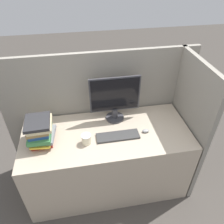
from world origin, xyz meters
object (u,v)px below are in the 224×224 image
object	(u,v)px
monitor	(115,99)
book_stack	(40,131)
keyboard	(118,136)
mouse	(146,131)
coffee_cup	(86,139)

from	to	relation	value
monitor	book_stack	bearing A→B (deg)	-163.53
keyboard	mouse	size ratio (longest dim) A/B	5.83
mouse	book_stack	xyz separation A→B (m)	(-0.98, 0.05, 0.11)
keyboard	monitor	bearing A→B (deg)	85.40
monitor	coffee_cup	distance (m)	0.49
coffee_cup	monitor	bearing A→B (deg)	44.12
coffee_cup	keyboard	bearing A→B (deg)	5.74
monitor	coffee_cup	world-z (taller)	monitor
monitor	keyboard	xyz separation A→B (m)	(-0.02, -0.28, -0.23)
monitor	book_stack	xyz separation A→B (m)	(-0.72, -0.21, -0.11)
book_stack	mouse	bearing A→B (deg)	-2.90
monitor	mouse	xyz separation A→B (m)	(0.26, -0.26, -0.23)
monitor	mouse	world-z (taller)	monitor
keyboard	book_stack	bearing A→B (deg)	174.47
mouse	coffee_cup	world-z (taller)	coffee_cup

